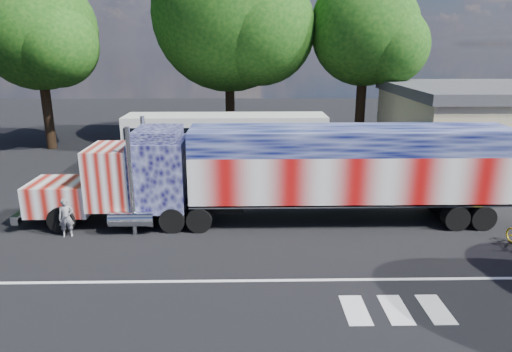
{
  "coord_description": "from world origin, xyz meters",
  "views": [
    {
      "loc": [
        -0.38,
        -16.62,
        7.59
      ],
      "look_at": [
        0.0,
        3.0,
        1.9
      ],
      "focal_mm": 32.0,
      "sensor_mm": 36.0,
      "label": 1
    }
  ],
  "objects_px": {
    "woman": "(66,218)",
    "tree_n_mid": "(231,15)",
    "coach_bus": "(226,142)",
    "tree_ne_a": "(367,32)",
    "tree_nw_a": "(39,32)",
    "semi_truck": "(289,171)"
  },
  "relations": [
    {
      "from": "woman",
      "to": "tree_n_mid",
      "type": "height_order",
      "value": "tree_n_mid"
    },
    {
      "from": "coach_bus",
      "to": "woman",
      "type": "distance_m",
      "value": 11.61
    },
    {
      "from": "woman",
      "to": "tree_n_mid",
      "type": "bearing_deg",
      "value": 52.82
    },
    {
      "from": "tree_n_mid",
      "to": "tree_ne_a",
      "type": "height_order",
      "value": "tree_n_mid"
    },
    {
      "from": "woman",
      "to": "tree_n_mid",
      "type": "relative_size",
      "value": 0.11
    },
    {
      "from": "tree_nw_a",
      "to": "semi_truck",
      "type": "bearing_deg",
      "value": -42.4
    },
    {
      "from": "semi_truck",
      "to": "woman",
      "type": "bearing_deg",
      "value": -170.64
    },
    {
      "from": "tree_n_mid",
      "to": "tree_nw_a",
      "type": "bearing_deg",
      "value": -175.11
    },
    {
      "from": "tree_n_mid",
      "to": "tree_ne_a",
      "type": "bearing_deg",
      "value": -13.05
    },
    {
      "from": "tree_nw_a",
      "to": "coach_bus",
      "type": "bearing_deg",
      "value": -26.7
    },
    {
      "from": "woman",
      "to": "tree_ne_a",
      "type": "height_order",
      "value": "tree_ne_a"
    },
    {
      "from": "coach_bus",
      "to": "tree_nw_a",
      "type": "bearing_deg",
      "value": 153.3
    },
    {
      "from": "semi_truck",
      "to": "tree_ne_a",
      "type": "xyz_separation_m",
      "value": [
        6.55,
        13.99,
        6.06
      ]
    },
    {
      "from": "semi_truck",
      "to": "woman",
      "type": "relative_size",
      "value": 13.0
    },
    {
      "from": "coach_bus",
      "to": "tree_nw_a",
      "type": "relative_size",
      "value": 0.96
    },
    {
      "from": "coach_bus",
      "to": "tree_n_mid",
      "type": "bearing_deg",
      "value": 88.82
    },
    {
      "from": "semi_truck",
      "to": "coach_bus",
      "type": "relative_size",
      "value": 1.75
    },
    {
      "from": "tree_n_mid",
      "to": "semi_truck",
      "type": "bearing_deg",
      "value": -79.75
    },
    {
      "from": "woman",
      "to": "tree_nw_a",
      "type": "height_order",
      "value": "tree_nw_a"
    },
    {
      "from": "coach_bus",
      "to": "tree_n_mid",
      "type": "distance_m",
      "value": 11.1
    },
    {
      "from": "coach_bus",
      "to": "tree_n_mid",
      "type": "relative_size",
      "value": 0.79
    },
    {
      "from": "woman",
      "to": "semi_truck",
      "type": "bearing_deg",
      "value": -8.33
    }
  ]
}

